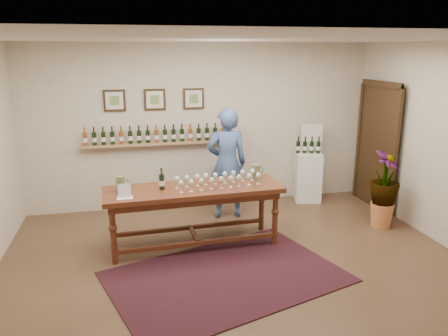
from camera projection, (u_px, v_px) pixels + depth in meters
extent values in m
plane|color=#4C3521|center=(238.00, 267.00, 5.56)|extent=(6.00, 6.00, 0.00)
plane|color=beige|center=(202.00, 126.00, 7.54)|extent=(6.00, 0.00, 6.00)
plane|color=beige|center=(335.00, 253.00, 2.84)|extent=(6.00, 0.00, 6.00)
plane|color=silver|center=(240.00, 38.00, 4.82)|extent=(6.00, 6.00, 0.00)
cube|color=#AD7A5D|center=(157.00, 143.00, 7.35)|extent=(2.50, 0.16, 0.04)
cube|color=black|center=(379.00, 148.00, 7.51)|extent=(0.10, 1.00, 2.10)
cube|color=#301F10|center=(376.00, 148.00, 7.49)|extent=(0.04, 1.12, 2.22)
cube|color=#301F10|center=(114.00, 101.00, 7.09)|extent=(0.35, 0.03, 0.35)
cube|color=silver|center=(114.00, 101.00, 7.07)|extent=(0.28, 0.01, 0.28)
cube|color=#689048|center=(114.00, 101.00, 7.07)|extent=(0.15, 0.00, 0.15)
cube|color=#301F10|center=(155.00, 100.00, 7.22)|extent=(0.35, 0.03, 0.35)
cube|color=silver|center=(155.00, 100.00, 7.21)|extent=(0.28, 0.01, 0.28)
cube|color=#689048|center=(155.00, 100.00, 7.20)|extent=(0.15, 0.00, 0.15)
cube|color=#301F10|center=(194.00, 99.00, 7.36)|extent=(0.35, 0.03, 0.35)
cube|color=silver|center=(194.00, 99.00, 7.35)|extent=(0.28, 0.01, 0.28)
cube|color=#689048|center=(194.00, 99.00, 7.34)|extent=(0.15, 0.00, 0.15)
cube|color=#4E160E|center=(226.00, 277.00, 5.31)|extent=(3.14, 2.55, 0.01)
cube|color=#471811|center=(193.00, 190.00, 5.98)|extent=(2.46, 0.88, 0.07)
cube|color=#471811|center=(193.00, 195.00, 6.00)|extent=(2.32, 0.74, 0.11)
cylinder|color=#471811|center=(113.00, 235.00, 5.55)|extent=(0.08, 0.08, 0.79)
cylinder|color=#471811|center=(275.00, 218.00, 6.11)|extent=(0.08, 0.08, 0.79)
cylinder|color=#471811|center=(112.00, 219.00, 6.06)|extent=(0.08, 0.08, 0.79)
cylinder|color=#471811|center=(262.00, 205.00, 6.63)|extent=(0.08, 0.08, 0.79)
cube|color=#471811|center=(198.00, 243.00, 5.90)|extent=(2.20, 0.15, 0.06)
cube|color=#471811|center=(191.00, 227.00, 6.41)|extent=(2.20, 0.15, 0.06)
cube|color=#471811|center=(194.00, 235.00, 6.15)|extent=(0.08, 0.55, 0.06)
cube|color=silver|center=(124.00, 191.00, 5.53)|extent=(0.20, 0.15, 0.18)
cube|color=white|center=(308.00, 177.00, 7.94)|extent=(0.55, 0.55, 0.89)
cube|color=silver|center=(312.00, 137.00, 7.87)|extent=(0.37, 0.12, 0.52)
cone|color=#CA7643|center=(381.00, 215.00, 6.80)|extent=(0.36, 0.36, 0.38)
imported|color=#183C19|center=(385.00, 183.00, 6.67)|extent=(0.78, 0.78, 0.66)
imported|color=#3B568D|center=(227.00, 164.00, 7.04)|extent=(0.67, 0.46, 1.80)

